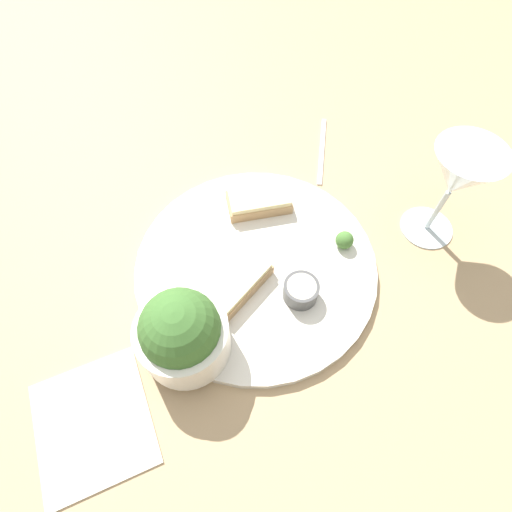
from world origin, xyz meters
The scene contains 10 objects.
ground_plane centered at (0.00, 0.00, 0.00)m, with size 4.00×4.00×0.00m, color tan.
dinner_plate centered at (0.00, 0.00, 0.01)m, with size 0.35×0.35×0.01m.
salad_bowl centered at (0.15, 0.01, 0.06)m, with size 0.11×0.11×0.11m.
sauce_ramekin centered at (0.00, 0.08, 0.03)m, with size 0.05×0.05×0.03m.
cheese_toast_near centered at (0.05, 0.00, 0.03)m, with size 0.10×0.06×0.03m.
cheese_toast_far centered at (-0.08, -0.06, 0.03)m, with size 0.11×0.10×0.03m.
wine_glass centered at (-0.23, 0.16, 0.12)m, with size 0.09×0.09×0.16m.
garnish centered at (-0.11, 0.08, 0.03)m, with size 0.03×0.03×0.03m.
napkin centered at (0.29, -0.01, 0.00)m, with size 0.18×0.19×0.01m.
fork centered at (-0.26, -0.06, 0.00)m, with size 0.14×0.09×0.01m.
Camera 1 is at (0.22, 0.18, 0.51)m, focal length 28.00 mm.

